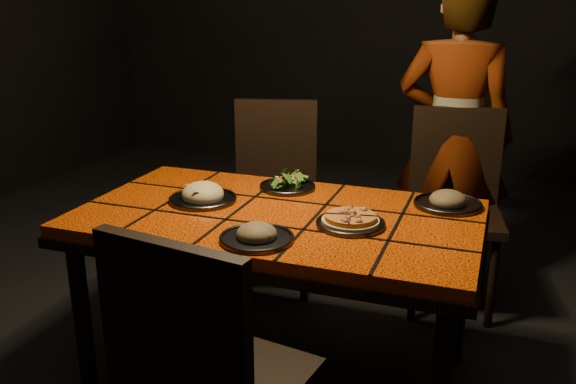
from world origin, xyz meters
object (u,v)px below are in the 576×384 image
(chair_near, at_px, (203,372))
(chair_far_left, at_px, (274,181))
(plate_pasta, at_px, (203,196))
(dining_table, at_px, (278,230))
(plate_pizza, at_px, (350,221))
(diner, at_px, (454,137))
(chair_far_right, at_px, (454,195))

(chair_near, height_order, chair_far_left, chair_far_left)
(chair_near, distance_m, chair_far_left, 1.82)
(chair_far_left, height_order, plate_pasta, chair_far_left)
(dining_table, height_order, plate_pizza, plate_pizza)
(dining_table, xyz_separation_m, plate_pizza, (0.32, -0.05, 0.10))
(plate_pizza, height_order, plate_pasta, plate_pasta)
(diner, relative_size, plate_pasta, 5.92)
(diner, bearing_deg, plate_pizza, 79.52)
(dining_table, bearing_deg, plate_pizza, -8.95)
(chair_far_left, distance_m, diner, 1.01)
(chair_far_left, height_order, plate_pizza, chair_far_left)
(dining_table, relative_size, plate_pizza, 6.12)
(chair_near, relative_size, chair_far_right, 0.98)
(chair_near, distance_m, diner, 2.11)
(chair_far_right, bearing_deg, chair_far_left, 175.35)
(chair_near, distance_m, plate_pasta, 1.02)
(chair_far_right, bearing_deg, dining_table, -131.92)
(chair_far_right, relative_size, diner, 0.60)
(dining_table, relative_size, chair_far_left, 1.57)
(diner, height_order, plate_pizza, diner)
(dining_table, distance_m, chair_near, 0.88)
(chair_near, xyz_separation_m, diner, (0.47, 2.04, 0.27))
(chair_near, xyz_separation_m, chair_far_right, (0.52, 1.84, 0.01))
(dining_table, bearing_deg, plate_pasta, 176.30)
(dining_table, relative_size, diner, 0.95)
(chair_far_left, bearing_deg, diner, 1.81)
(dining_table, xyz_separation_m, chair_near, (0.10, -0.87, -0.09))
(dining_table, height_order, chair_far_right, chair_far_right)
(chair_far_right, bearing_deg, chair_near, -114.93)
(dining_table, height_order, plate_pasta, plate_pasta)
(dining_table, height_order, chair_far_left, chair_far_left)
(plate_pasta, bearing_deg, chair_near, -63.06)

